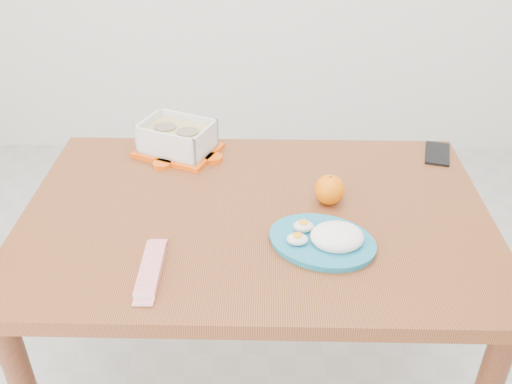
{
  "coord_description": "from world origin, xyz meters",
  "views": [
    {
      "loc": [
        -0.02,
        -1.2,
        1.59
      ],
      "look_at": [
        -0.04,
        0.01,
        0.81
      ],
      "focal_mm": 40.0,
      "sensor_mm": 36.0,
      "label": 1
    }
  ],
  "objects_px": {
    "orange_fruit": "(330,190)",
    "food_container": "(177,138)",
    "dining_table": "(256,241)",
    "rice_plate": "(327,238)",
    "smartphone": "(437,154)"
  },
  "relations": [
    {
      "from": "dining_table",
      "to": "food_container",
      "type": "relative_size",
      "value": 4.3
    },
    {
      "from": "smartphone",
      "to": "food_container",
      "type": "bearing_deg",
      "value": -165.36
    },
    {
      "from": "dining_table",
      "to": "food_container",
      "type": "bearing_deg",
      "value": 128.19
    },
    {
      "from": "dining_table",
      "to": "food_container",
      "type": "height_order",
      "value": "food_container"
    },
    {
      "from": "orange_fruit",
      "to": "food_container",
      "type": "bearing_deg",
      "value": 148.58
    },
    {
      "from": "dining_table",
      "to": "rice_plate",
      "type": "distance_m",
      "value": 0.25
    },
    {
      "from": "food_container",
      "to": "orange_fruit",
      "type": "height_order",
      "value": "food_container"
    },
    {
      "from": "dining_table",
      "to": "smartphone",
      "type": "relative_size",
      "value": 8.66
    },
    {
      "from": "food_container",
      "to": "rice_plate",
      "type": "height_order",
      "value": "food_container"
    },
    {
      "from": "orange_fruit",
      "to": "smartphone",
      "type": "distance_m",
      "value": 0.44
    },
    {
      "from": "dining_table",
      "to": "food_container",
      "type": "xyz_separation_m",
      "value": [
        -0.24,
        0.31,
        0.15
      ]
    },
    {
      "from": "food_container",
      "to": "dining_table",
      "type": "bearing_deg",
      "value": -29.06
    },
    {
      "from": "smartphone",
      "to": "dining_table",
      "type": "bearing_deg",
      "value": -135.57
    },
    {
      "from": "orange_fruit",
      "to": "rice_plate",
      "type": "bearing_deg",
      "value": -96.66
    },
    {
      "from": "dining_table",
      "to": "rice_plate",
      "type": "xyz_separation_m",
      "value": [
        0.17,
        -0.14,
        0.12
      ]
    }
  ]
}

